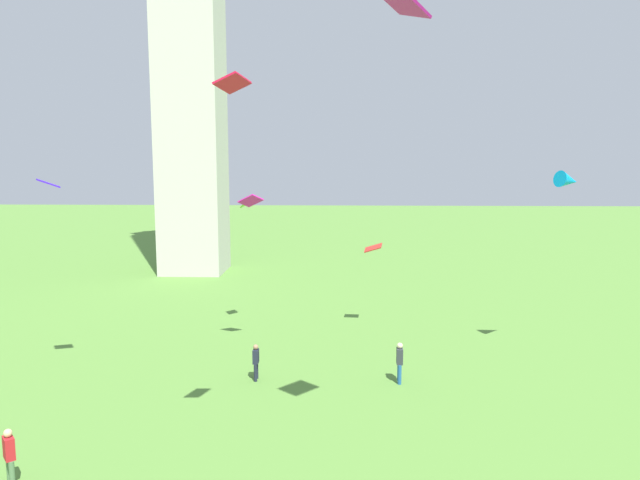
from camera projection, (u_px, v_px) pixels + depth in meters
name	position (u px, v px, depth m)	size (l,w,h in m)	color
person_0	(9.00, 454.00, 17.21)	(0.49, 0.52, 1.75)	#51754C
person_1	(400.00, 360.00, 25.23)	(0.28, 0.55, 1.76)	#235693
person_2	(256.00, 360.00, 25.54)	(0.24, 0.49, 1.59)	#1E2333
kite_flying_0	(568.00, 180.00, 27.07)	(1.40, 1.22, 0.93)	#0895EC
kite_flying_1	(248.00, 202.00, 32.11)	(0.99, 1.26, 0.70)	#72CE2D
kite_flying_2	(373.00, 248.00, 32.99)	(1.04, 0.89, 0.52)	#B52821
kite_flying_3	(48.00, 183.00, 24.33)	(1.07, 1.00, 0.40)	#3E1AD4
kite_flying_5	(232.00, 83.00, 16.22)	(0.95, 1.16, 0.49)	red
kite_flying_6	(403.00, 3.00, 15.40)	(1.63, 1.81, 0.69)	#B51688
kite_flying_7	(251.00, 201.00, 28.05)	(1.28, 1.08, 0.71)	#CE1D99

